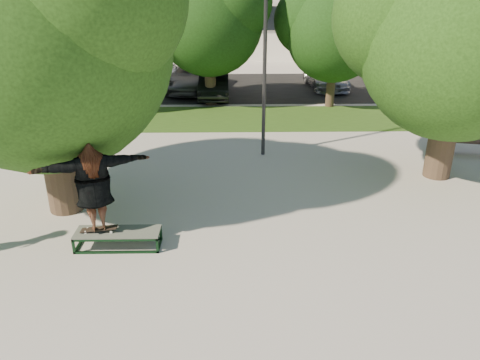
{
  "coord_description": "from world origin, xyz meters",
  "views": [
    {
      "loc": [
        -0.05,
        -9.69,
        5.26
      ],
      "look_at": [
        0.15,
        0.6,
        0.93
      ],
      "focal_mm": 35.0,
      "sensor_mm": 36.0,
      "label": 1
    }
  ],
  "objects_px": {
    "lamppost": "(265,58)",
    "car_dark": "(214,84)",
    "tree_left": "(36,25)",
    "car_silver_a": "(167,76)",
    "tree_right": "(456,31)",
    "car_grey": "(194,76)",
    "grind_box": "(118,239)",
    "car_silver_b": "(325,76)"
  },
  "relations": [
    {
      "from": "tree_left",
      "to": "grind_box",
      "type": "bearing_deg",
      "value": -47.61
    },
    {
      "from": "grind_box",
      "to": "car_grey",
      "type": "relative_size",
      "value": 0.34
    },
    {
      "from": "car_grey",
      "to": "tree_right",
      "type": "bearing_deg",
      "value": -51.89
    },
    {
      "from": "car_dark",
      "to": "lamppost",
      "type": "bearing_deg",
      "value": -78.09
    },
    {
      "from": "tree_left",
      "to": "car_dark",
      "type": "bearing_deg",
      "value": 74.64
    },
    {
      "from": "grind_box",
      "to": "car_silver_a",
      "type": "bearing_deg",
      "value": 93.46
    },
    {
      "from": "tree_left",
      "to": "car_silver_b",
      "type": "xyz_separation_m",
      "value": [
        9.35,
        14.56,
        -3.78
      ]
    },
    {
      "from": "car_grey",
      "to": "grind_box",
      "type": "bearing_deg",
      "value": -86.98
    },
    {
      "from": "tree_left",
      "to": "grind_box",
      "type": "xyz_separation_m",
      "value": [
        1.79,
        -1.96,
        -4.23
      ]
    },
    {
      "from": "car_silver_a",
      "to": "tree_right",
      "type": "bearing_deg",
      "value": -59.3
    },
    {
      "from": "grind_box",
      "to": "car_grey",
      "type": "bearing_deg",
      "value": 88.21
    },
    {
      "from": "tree_left",
      "to": "car_silver_b",
      "type": "bearing_deg",
      "value": 57.3
    },
    {
      "from": "car_silver_a",
      "to": "car_grey",
      "type": "relative_size",
      "value": 0.72
    },
    {
      "from": "car_silver_a",
      "to": "car_silver_b",
      "type": "height_order",
      "value": "car_silver_a"
    },
    {
      "from": "lamppost",
      "to": "car_dark",
      "type": "xyz_separation_m",
      "value": [
        -1.88,
        8.5,
        -2.47
      ]
    },
    {
      "from": "car_dark",
      "to": "car_silver_b",
      "type": "xyz_separation_m",
      "value": [
        5.94,
        2.15,
        -0.04
      ]
    },
    {
      "from": "tree_right",
      "to": "tree_left",
      "type": "bearing_deg",
      "value": -168.97
    },
    {
      "from": "tree_right",
      "to": "lamppost",
      "type": "height_order",
      "value": "tree_right"
    },
    {
      "from": "lamppost",
      "to": "car_grey",
      "type": "xyz_separation_m",
      "value": [
        -3.0,
        10.14,
        -2.41
      ]
    },
    {
      "from": "tree_left",
      "to": "car_silver_a",
      "type": "relative_size",
      "value": 1.85
    },
    {
      "from": "tree_right",
      "to": "car_silver_a",
      "type": "xyz_separation_m",
      "value": [
        -9.42,
        12.59,
        -3.44
      ]
    },
    {
      "from": "tree_right",
      "to": "car_grey",
      "type": "bearing_deg",
      "value": 123.31
    },
    {
      "from": "car_silver_a",
      "to": "car_grey",
      "type": "bearing_deg",
      "value": -25.96
    },
    {
      "from": "car_silver_a",
      "to": "car_dark",
      "type": "distance_m",
      "value": 3.4
    },
    {
      "from": "car_grey",
      "to": "car_silver_b",
      "type": "height_order",
      "value": "car_grey"
    },
    {
      "from": "car_silver_a",
      "to": "car_dark",
      "type": "relative_size",
      "value": 0.93
    },
    {
      "from": "grind_box",
      "to": "tree_left",
      "type": "bearing_deg",
      "value": 132.39
    },
    {
      "from": "tree_left",
      "to": "car_silver_a",
      "type": "bearing_deg",
      "value": 86.89
    },
    {
      "from": "tree_right",
      "to": "car_grey",
      "type": "distance_m",
      "value": 14.8
    },
    {
      "from": "lamppost",
      "to": "tree_left",
      "type": "bearing_deg",
      "value": -143.58
    },
    {
      "from": "tree_left",
      "to": "lamppost",
      "type": "relative_size",
      "value": 1.16
    },
    {
      "from": "car_silver_b",
      "to": "car_dark",
      "type": "bearing_deg",
      "value": -163.61
    },
    {
      "from": "tree_left",
      "to": "car_grey",
      "type": "relative_size",
      "value": 1.33
    },
    {
      "from": "tree_left",
      "to": "car_silver_a",
      "type": "distance_m",
      "value": 15.08
    },
    {
      "from": "car_silver_a",
      "to": "lamppost",
      "type": "bearing_deg",
      "value": -73.24
    },
    {
      "from": "car_dark",
      "to": "car_grey",
      "type": "height_order",
      "value": "car_grey"
    },
    {
      "from": "grind_box",
      "to": "car_dark",
      "type": "height_order",
      "value": "car_dark"
    },
    {
      "from": "lamppost",
      "to": "car_silver_a",
      "type": "relative_size",
      "value": 1.58
    },
    {
      "from": "tree_left",
      "to": "car_dark",
      "type": "height_order",
      "value": "tree_left"
    },
    {
      "from": "lamppost",
      "to": "car_silver_b",
      "type": "xyz_separation_m",
      "value": [
        4.06,
        10.65,
        -2.51
      ]
    },
    {
      "from": "tree_right",
      "to": "car_dark",
      "type": "height_order",
      "value": "tree_right"
    },
    {
      "from": "grind_box",
      "to": "car_grey",
      "type": "distance_m",
      "value": 16.02
    }
  ]
}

